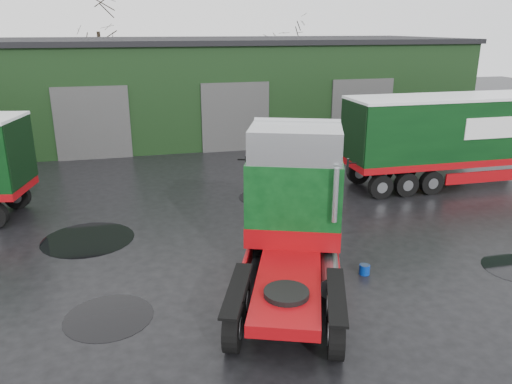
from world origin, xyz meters
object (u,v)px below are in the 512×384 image
Objects in this scene: hero_tractor at (291,222)px; wash_bucket at (364,269)px; warehouse at (217,86)px; tree_back_b at (285,65)px; lorry_right at (474,139)px; tree_back_a at (100,56)px.

hero_tractor is 22.57× the size of wash_bucket.
warehouse is 12.82m from tree_back_b.
tree_back_b is at bearing 93.76° from hero_tractor.
lorry_right reaches higher than wash_bucket.
lorry_right is at bearing -86.81° from tree_back_b.
warehouse reaches higher than hero_tractor.
lorry_right is at bearing -57.94° from warehouse.
warehouse is 3.41× the size of tree_back_a.
wash_bucket is (2.58, 0.71, -2.07)m from hero_tractor.
tree_back_a is at bearing 120.91° from hero_tractor.
wash_bucket is at bearing -50.42° from lorry_right.
hero_tractor is 34.54m from tree_back_b.
wash_bucket is 0.03× the size of tree_back_a.
warehouse is at bearing -128.66° from tree_back_b.
lorry_right is at bearing 55.62° from hero_tractor.
tree_back_b reaches higher than wash_bucket.
lorry_right is 30.57m from tree_back_a.
tree_back_a is at bearing 128.66° from warehouse.
tree_back_a reaches higher than tree_back_b.
wash_bucket is at bearing -103.09° from tree_back_b.
tree_back_a reaches higher than hero_tractor.
tree_back_b is at bearing -176.54° from lorry_right.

